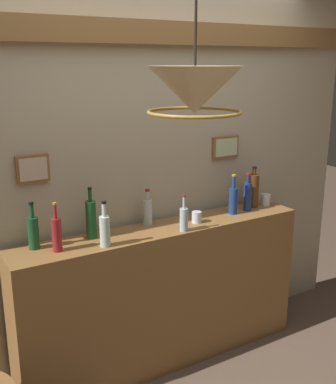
{
  "coord_description": "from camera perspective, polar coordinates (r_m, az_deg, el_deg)",
  "views": [
    {
      "loc": [
        -1.42,
        -1.58,
        2.0
      ],
      "look_at": [
        0.0,
        0.81,
        1.22
      ],
      "focal_mm": 43.72,
      "sensor_mm": 36.0,
      "label": 1
    }
  ],
  "objects": [
    {
      "name": "liquor_bottle_tequila",
      "position": [
        2.7,
        -7.72,
        -4.55
      ],
      "size": [
        0.06,
        0.06,
        0.27
      ],
      "color": "silver",
      "rests_on": "bar_shelf_unit"
    },
    {
      "name": "panelled_rear_partition",
      "position": [
        3.11,
        -2.71,
        2.47
      ],
      "size": [
        3.44,
        0.15,
        2.45
      ],
      "color": "#BCAD8E",
      "rests_on": "ground"
    },
    {
      "name": "glass_tumbler_rocks",
      "position": [
        3.09,
        3.51,
        -3.09
      ],
      "size": [
        0.06,
        0.06,
        0.08
      ],
      "color": "silver",
      "rests_on": "bar_shelf_unit"
    },
    {
      "name": "liquor_bottle_vermouth",
      "position": [
        3.27,
        7.94,
        -0.9
      ],
      "size": [
        0.06,
        0.06,
        0.28
      ],
      "color": "navy",
      "rests_on": "bar_shelf_unit"
    },
    {
      "name": "liquor_bottle_port",
      "position": [
        3.45,
        10.37,
        0.23
      ],
      "size": [
        0.08,
        0.08,
        0.3
      ],
      "color": "#593315",
      "rests_on": "bar_shelf_unit"
    },
    {
      "name": "liquor_bottle_brandy",
      "position": [
        2.68,
        -13.43,
        -4.96
      ],
      "size": [
        0.06,
        0.06,
        0.28
      ],
      "color": "maroon",
      "rests_on": "bar_shelf_unit"
    },
    {
      "name": "liquor_bottle_rye",
      "position": [
        2.92,
        1.94,
        -3.27
      ],
      "size": [
        0.05,
        0.05,
        0.24
      ],
      "color": "#A8BDCF",
      "rests_on": "bar_shelf_unit"
    },
    {
      "name": "liquor_bottle_rum",
      "position": [
        2.83,
        -9.37,
        -3.24
      ],
      "size": [
        0.06,
        0.06,
        0.32
      ],
      "color": "#184E23",
      "rests_on": "bar_shelf_unit"
    },
    {
      "name": "bar_shelf_unit",
      "position": [
        3.2,
        -0.47,
        -12.56
      ],
      "size": [
        2.0,
        0.32,
        0.97
      ],
      "primitive_type": "cube",
      "color": "olive",
      "rests_on": "ground"
    },
    {
      "name": "pendant_lamp",
      "position": [
        2.13,
        3.28,
        12.14
      ],
      "size": [
        0.43,
        0.43,
        0.51
      ],
      "color": "beige"
    },
    {
      "name": "liquor_bottle_sherry",
      "position": [
        3.04,
        -2.5,
        -2.31
      ],
      "size": [
        0.06,
        0.06,
        0.24
      ],
      "color": "silver",
      "rests_on": "bar_shelf_unit"
    },
    {
      "name": "liquor_bottle_mezcal",
      "position": [
        2.75,
        -16.12,
        -4.64
      ],
      "size": [
        0.06,
        0.06,
        0.27
      ],
      "color": "#194A27",
      "rests_on": "bar_shelf_unit"
    },
    {
      "name": "glass_tumbler_highball",
      "position": [
        3.52,
        11.82,
        -0.93
      ],
      "size": [
        0.07,
        0.07,
        0.09
      ],
      "color": "silver",
      "rests_on": "bar_shelf_unit"
    },
    {
      "name": "liquor_bottle_bourbon",
      "position": [
        3.37,
        9.67,
        -0.46
      ],
      "size": [
        0.06,
        0.06,
        0.27
      ],
      "color": "navy",
      "rests_on": "bar_shelf_unit"
    }
  ]
}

